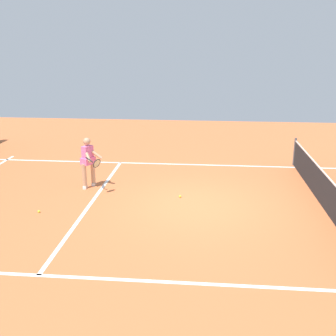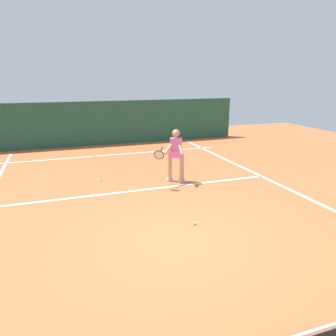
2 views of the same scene
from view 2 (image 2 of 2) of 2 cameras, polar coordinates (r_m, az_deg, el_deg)
name	(u,v)px [view 2 (image 2 of 2)]	position (r m, az deg, el deg)	size (l,w,h in m)	color
ground_plane	(179,239)	(6.25, 2.03, -12.48)	(25.36, 25.36, 0.00)	#C66638
court_back_wall	(104,123)	(14.84, -11.41, 7.89)	(12.72, 0.24, 1.96)	#23513D
baseline_marking	(113,155)	(12.88, -9.76, 2.35)	(8.72, 0.10, 0.01)	white
service_line_marking	(141,190)	(8.77, -4.83, -3.94)	(7.72, 0.10, 0.01)	white
sideline_left_marking	(336,211)	(8.34, 27.77, -6.87)	(0.10, 17.50, 0.01)	white
tennis_player	(175,154)	(9.22, 1.33, 2.58)	(1.06, 0.80, 1.55)	tan
tennis_ball_near	(101,180)	(9.70, -11.89, -2.08)	(0.07, 0.07, 0.07)	#D1E533
tennis_ball_mid	(195,223)	(6.79, 4.77, -9.80)	(0.07, 0.07, 0.07)	#D1E533
tennis_ball_far	(94,156)	(12.64, -13.07, 2.04)	(0.07, 0.07, 0.07)	#D1E533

